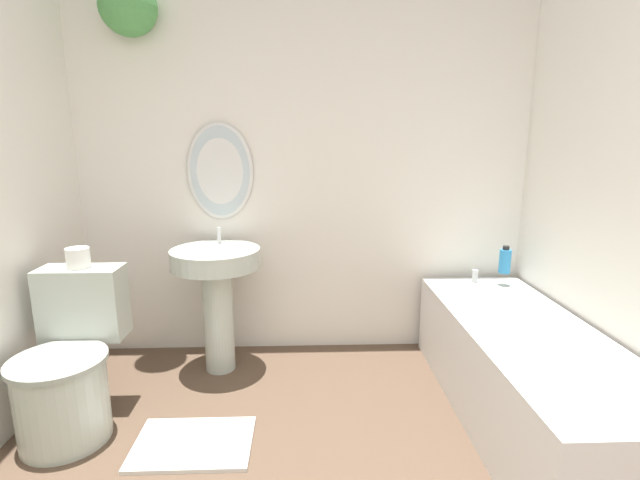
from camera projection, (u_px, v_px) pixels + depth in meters
wall_back at (292, 156)px, 2.87m from camera, size 2.90×0.32×2.40m
toilet at (69, 368)px, 2.17m from camera, size 0.42×0.59×0.75m
pedestal_sink at (217, 283)px, 2.70m from camera, size 0.51×0.51×0.85m
bathtub at (526, 373)px, 2.25m from camera, size 0.62×1.66×0.56m
shampoo_bottle at (505, 261)px, 2.82m from camera, size 0.07×0.07×0.17m
bath_mat at (193, 444)px, 2.11m from camera, size 0.53×0.37×0.02m
toilet_paper_roll at (78, 258)px, 2.27m from camera, size 0.11×0.11×0.10m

